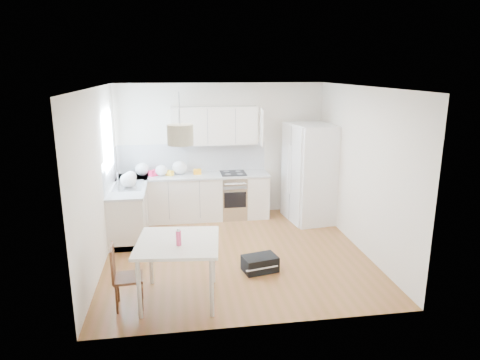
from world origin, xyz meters
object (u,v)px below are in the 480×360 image
at_px(dining_chair, 128,276).
at_px(gym_bag, 260,263).
at_px(dining_table, 178,248).
at_px(refrigerator, 311,173).

bearing_deg(dining_chair, gym_bag, 17.77).
xyz_separation_m(dining_table, gym_bag, (1.21, 0.64, -0.61)).
distance_m(dining_table, dining_chair, 0.71).
height_order(refrigerator, dining_chair, refrigerator).
bearing_deg(gym_bag, dining_table, -164.61).
xyz_separation_m(refrigerator, dining_chair, (-3.28, -2.81, -0.55)).
relative_size(dining_table, gym_bag, 2.27).
distance_m(refrigerator, dining_chair, 4.36).
relative_size(refrigerator, dining_chair, 2.30).
relative_size(dining_table, dining_chair, 1.36).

